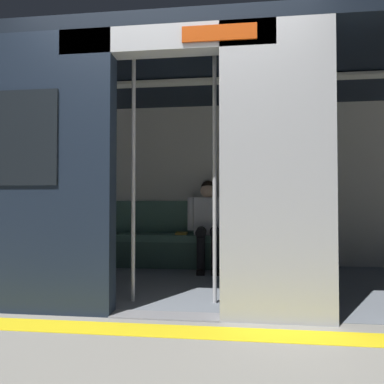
{
  "coord_description": "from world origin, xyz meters",
  "views": [
    {
      "loc": [
        -0.52,
        2.69,
        0.89
      ],
      "look_at": [
        -0.08,
        -1.14,
        0.99
      ],
      "focal_mm": 32.96,
      "sensor_mm": 36.0,
      "label": 1
    }
  ],
  "objects_px": {
    "person_seated": "(208,218)",
    "grab_pole_door": "(133,176)",
    "bench_seat": "(194,242)",
    "grab_pole_far": "(215,176)",
    "train_car": "(180,142)",
    "handbag": "(238,228)",
    "book": "(181,233)"
  },
  "relations": [
    {
      "from": "train_car",
      "to": "bench_seat",
      "type": "bearing_deg",
      "value": -93.06
    },
    {
      "from": "train_car",
      "to": "grab_pole_door",
      "type": "height_order",
      "value": "train_car"
    },
    {
      "from": "handbag",
      "to": "grab_pole_door",
      "type": "distance_m",
      "value": 2.05
    },
    {
      "from": "handbag",
      "to": "book",
      "type": "distance_m",
      "value": 0.77
    },
    {
      "from": "book",
      "to": "grab_pole_far",
      "type": "xyz_separation_m",
      "value": [
        -0.54,
        1.64,
        0.66
      ]
    },
    {
      "from": "train_car",
      "to": "grab_pole_far",
      "type": "height_order",
      "value": "train_car"
    },
    {
      "from": "grab_pole_far",
      "to": "bench_seat",
      "type": "bearing_deg",
      "value": -77.4
    },
    {
      "from": "bench_seat",
      "to": "book",
      "type": "height_order",
      "value": "book"
    },
    {
      "from": "bench_seat",
      "to": "grab_pole_door",
      "type": "relative_size",
      "value": 1.35
    },
    {
      "from": "train_car",
      "to": "handbag",
      "type": "height_order",
      "value": "train_car"
    },
    {
      "from": "bench_seat",
      "to": "person_seated",
      "type": "distance_m",
      "value": 0.38
    },
    {
      "from": "train_car",
      "to": "person_seated",
      "type": "distance_m",
      "value": 1.26
    },
    {
      "from": "grab_pole_door",
      "to": "grab_pole_far",
      "type": "bearing_deg",
      "value": -177.31
    },
    {
      "from": "person_seated",
      "to": "grab_pole_door",
      "type": "height_order",
      "value": "grab_pole_door"
    },
    {
      "from": "train_car",
      "to": "bench_seat",
      "type": "relative_size",
      "value": 2.12
    },
    {
      "from": "bench_seat",
      "to": "handbag",
      "type": "xyz_separation_m",
      "value": [
        -0.59,
        -0.06,
        0.19
      ]
    },
    {
      "from": "handbag",
      "to": "grab_pole_door",
      "type": "bearing_deg",
      "value": 60.95
    },
    {
      "from": "grab_pole_door",
      "to": "grab_pole_far",
      "type": "height_order",
      "value": "same"
    },
    {
      "from": "handbag",
      "to": "bench_seat",
      "type": "bearing_deg",
      "value": 6.19
    },
    {
      "from": "handbag",
      "to": "grab_pole_far",
      "type": "height_order",
      "value": "grab_pole_far"
    },
    {
      "from": "book",
      "to": "grab_pole_door",
      "type": "bearing_deg",
      "value": 81.2
    },
    {
      "from": "person_seated",
      "to": "grab_pole_far",
      "type": "relative_size",
      "value": 0.52
    },
    {
      "from": "book",
      "to": "grab_pole_far",
      "type": "distance_m",
      "value": 1.85
    },
    {
      "from": "bench_seat",
      "to": "grab_pole_far",
      "type": "xyz_separation_m",
      "value": [
        -0.36,
        1.62,
        0.78
      ]
    },
    {
      "from": "bench_seat",
      "to": "grab_pole_far",
      "type": "relative_size",
      "value": 1.35
    },
    {
      "from": "bench_seat",
      "to": "person_seated",
      "type": "relative_size",
      "value": 2.59
    },
    {
      "from": "bench_seat",
      "to": "handbag",
      "type": "bearing_deg",
      "value": -173.81
    },
    {
      "from": "person_seated",
      "to": "grab_pole_far",
      "type": "bearing_deg",
      "value": 96.13
    },
    {
      "from": "book",
      "to": "grab_pole_far",
      "type": "height_order",
      "value": "grab_pole_far"
    },
    {
      "from": "train_car",
      "to": "person_seated",
      "type": "xyz_separation_m",
      "value": [
        -0.24,
        -0.88,
        -0.87
      ]
    },
    {
      "from": "handbag",
      "to": "book",
      "type": "relative_size",
      "value": 1.18
    },
    {
      "from": "train_car",
      "to": "grab_pole_far",
      "type": "xyz_separation_m",
      "value": [
        -0.41,
        0.69,
        -0.42
      ]
    }
  ]
}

